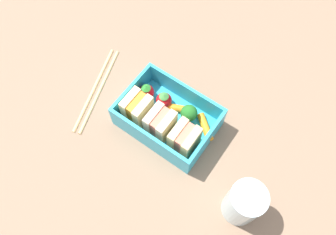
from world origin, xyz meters
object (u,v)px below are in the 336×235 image
object	(u,v)px
carrot_stick_far_left	(205,127)
broccoli_floret	(189,113)
drinking_glass	(243,203)
strawberry_far_left	(164,100)
chopstick_pair	(97,89)
strawberry_left	(146,92)
sandwich_center	(137,109)
sandwich_left	(184,139)
sandwich_center_left	(160,124)
carrot_stick_left	(176,108)

from	to	relation	value
carrot_stick_far_left	broccoli_floret	xyz separation A→B (cm)	(3.65, 0.16, 1.70)
carrot_stick_far_left	drinking_glass	distance (cm)	15.54
broccoli_floret	strawberry_far_left	xyz separation A→B (cm)	(5.60, 0.08, -0.77)
chopstick_pair	drinking_glass	size ratio (longest dim) A/B	2.10
strawberry_far_left	strawberry_left	bearing A→B (deg)	8.15
sandwich_center	broccoli_floret	distance (cm)	9.46
sandwich_left	strawberry_left	size ratio (longest dim) A/B	1.65
chopstick_pair	strawberry_far_left	bearing A→B (deg)	-160.53
sandwich_center_left	chopstick_pair	distance (cm)	16.53
carrot_stick_left	sandwich_center_left	bearing A→B (deg)	91.76
sandwich_center_left	broccoli_floret	bearing A→B (deg)	-120.31
strawberry_far_left	sandwich_left	bearing A→B (deg)	148.37
chopstick_pair	carrot_stick_left	bearing A→B (deg)	-162.14
carrot_stick_left	strawberry_far_left	bearing A→B (deg)	9.04
broccoli_floret	sandwich_center	bearing A→B (deg)	31.50
sandwich_left	strawberry_left	xyz separation A→B (cm)	(11.66, -4.32, -1.37)
sandwich_center_left	strawberry_far_left	world-z (taller)	sandwich_center_left
sandwich_left	carrot_stick_far_left	size ratio (longest dim) A/B	1.13
sandwich_center_left	broccoli_floret	distance (cm)	5.75
sandwich_center	strawberry_left	world-z (taller)	sandwich_center
broccoli_floret	strawberry_left	bearing A→B (deg)	3.76
strawberry_left	carrot_stick_left	bearing A→B (deg)	-171.49
broccoli_floret	carrot_stick_left	distance (cm)	3.51
strawberry_far_left	drinking_glass	size ratio (longest dim) A/B	0.39
sandwich_center	strawberry_far_left	distance (cm)	5.61
strawberry_far_left	strawberry_left	size ratio (longest dim) A/B	0.99
sandwich_center_left	strawberry_far_left	bearing A→B (deg)	-60.75
sandwich_center_left	sandwich_center	world-z (taller)	same
sandwich_left	chopstick_pair	bearing A→B (deg)	-0.37
sandwich_left	carrot_stick_far_left	distance (cm)	5.75
carrot_stick_left	strawberry_far_left	distance (cm)	2.75
carrot_stick_left	strawberry_left	xyz separation A→B (cm)	(6.34, 0.95, 0.94)
sandwich_center	strawberry_far_left	size ratio (longest dim) A/B	1.66
carrot_stick_left	drinking_glass	xyz separation A→B (cm)	(-19.20, 8.97, 2.79)
sandwich_center	strawberry_far_left	bearing A→B (deg)	-116.72
carrot_stick_far_left	strawberry_left	distance (cm)	13.09
drinking_glass	sandwich_left	bearing A→B (deg)	-14.95
chopstick_pair	drinking_glass	distance (cm)	35.59
strawberry_left	chopstick_pair	distance (cm)	10.74
carrot_stick_far_left	chopstick_pair	size ratio (longest dim) A/B	0.27
carrot_stick_far_left	chopstick_pair	world-z (taller)	carrot_stick_far_left
sandwich_center_left	drinking_glass	size ratio (longest dim) A/B	0.64
broccoli_floret	strawberry_left	world-z (taller)	broccoli_floret
strawberry_far_left	drinking_glass	distance (cm)	23.46
sandwich_center	drinking_glass	xyz separation A→B (cm)	(-24.21, 3.70, 0.47)
broccoli_floret	carrot_stick_left	size ratio (longest dim) A/B	0.90
sandwich_left	carrot_stick_far_left	bearing A→B (deg)	-105.03
sandwich_center_left	sandwich_center	size ratio (longest dim) A/B	1.00
sandwich_left	strawberry_left	bearing A→B (deg)	-20.31
sandwich_center_left	chopstick_pair	xyz separation A→B (cm)	(16.07, -0.14, -3.87)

